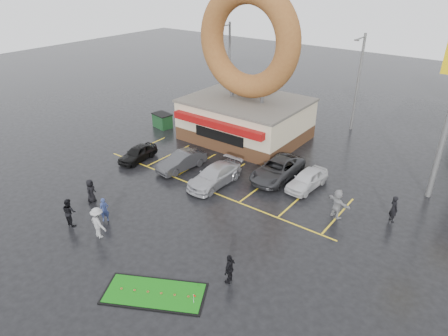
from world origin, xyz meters
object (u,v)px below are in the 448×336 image
Objects in this scene: person_cameraman at (230,269)px; dumpster at (162,121)px; putting_green at (155,293)px; car_dgrey at (182,161)px; car_silver at (215,176)px; streetlight_left at (229,63)px; car_white at (307,179)px; streetlight_mid at (358,81)px; car_black at (138,153)px; donut_shop at (246,91)px; car_grey at (277,169)px; person_blue at (104,210)px.

person_cameraman is 0.93× the size of dumpster.
car_dgrey is at bearing 126.56° from putting_green.
putting_green is (4.40, -10.37, -0.66)m from car_silver.
streetlight_left reaches higher than car_silver.
car_white is at bearing 27.36° from car_dgrey.
putting_green is (0.53, -26.86, -4.74)m from streetlight_mid.
donut_shop is at bearing 59.28° from car_black.
car_grey is at bearing 33.62° from car_dgrey.
putting_green is (7.00, -2.59, -0.75)m from person_blue.
car_black is 0.67× the size of putting_green.
streetlight_left is 28.80m from person_cameraman.
car_silver is 8.20m from person_blue.
car_grey is at bearing -93.23° from streetlight_mid.
car_white is 2.19× the size of dumpster.
car_dgrey reaches higher than car_white.
donut_shop reaches higher than car_white.
car_black is 15.39m from putting_green.
streetlight_left is 2.16× the size of car_dgrey.
streetlight_left is 16.86m from car_black.
car_white is 11.11m from person_cameraman.
car_black is 0.70× the size of car_grey.
streetlight_mid is at bearing 86.88° from car_grey.
streetlight_mid is 1.67× the size of putting_green.
car_silver is 3.05× the size of person_blue.
car_black is 8.67m from person_blue.
car_black is 0.92× the size of car_white.
car_grey is at bearing 95.16° from putting_green.
person_blue reaches higher than car_grey.
car_white is (2.44, 0.00, -0.05)m from car_grey.
streetlight_mid is 2.48× the size of car_black.
dumpster is at bearing -144.91° from streetlight_mid.
streetlight_mid is 17.42m from car_silver.
putting_green is at bearing -88.87° from streetlight_mid.
person_cameraman is at bearing -46.39° from car_silver.
streetlight_mid is 2.16× the size of car_dgrey.
streetlight_mid reaches higher than car_black.
car_grey is 2.88× the size of dumpster.
car_dgrey reaches higher than car_black.
car_silver is at bearing 28.37° from person_blue.
dumpster is (-11.18, 5.91, -0.05)m from car_silver.
streetlight_left is 17.00m from car_dgrey.
car_black reaches higher than putting_green.
car_grey is (6.27, -4.97, -3.74)m from donut_shop.
donut_shop is 10.59m from streetlight_mid.
dumpster is (-7.63, 5.56, -0.04)m from car_dgrey.
streetlight_left reaches higher than putting_green.
car_grey is (6.70, 3.21, 0.03)m from car_dgrey.
car_black is at bearing -173.98° from car_silver.
streetlight_mid is at bearing 31.88° from person_blue.
person_cameraman is at bearing -41.28° from person_blue.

